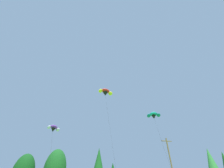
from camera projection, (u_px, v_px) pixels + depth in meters
parafoil_kite_high_purple at (53, 129)px, 28.66m from camera, size 4.06×9.68×11.96m
parafoil_kite_mid_red_yellow at (105, 92)px, 36.09m from camera, size 3.60×12.63×21.66m
parafoil_kite_far_teal at (154, 115)px, 40.91m from camera, size 9.87×21.11×19.54m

